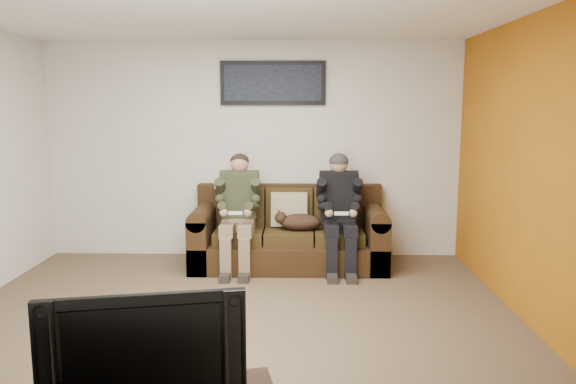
{
  "coord_description": "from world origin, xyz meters",
  "views": [
    {
      "loc": [
        0.55,
        -4.54,
        1.84
      ],
      "look_at": [
        0.44,
        1.2,
        0.95
      ],
      "focal_mm": 35.0,
      "sensor_mm": 36.0,
      "label": 1
    }
  ],
  "objects_px": {
    "cat": "(298,222)",
    "television": "(144,343)",
    "framed_poster": "(273,83)",
    "person_right": "(339,205)",
    "sofa": "(289,236)",
    "person_left": "(238,205)"
  },
  "relations": [
    {
      "from": "cat",
      "to": "framed_poster",
      "type": "bearing_deg",
      "value": 119.41
    },
    {
      "from": "person_left",
      "to": "cat",
      "type": "height_order",
      "value": "person_left"
    },
    {
      "from": "sofa",
      "to": "television",
      "type": "bearing_deg",
      "value": -99.67
    },
    {
      "from": "cat",
      "to": "framed_poster",
      "type": "relative_size",
      "value": 0.53
    },
    {
      "from": "sofa",
      "to": "television",
      "type": "relative_size",
      "value": 2.24
    },
    {
      "from": "sofa",
      "to": "person_left",
      "type": "relative_size",
      "value": 1.7
    },
    {
      "from": "sofa",
      "to": "person_left",
      "type": "bearing_deg",
      "value": -161.99
    },
    {
      "from": "framed_poster",
      "to": "television",
      "type": "xyz_separation_m",
      "value": [
        -0.44,
        -4.17,
        -1.42
      ]
    },
    {
      "from": "person_left",
      "to": "person_right",
      "type": "distance_m",
      "value": 1.13
    },
    {
      "from": "television",
      "to": "framed_poster",
      "type": "bearing_deg",
      "value": 72.1
    },
    {
      "from": "person_left",
      "to": "cat",
      "type": "xyz_separation_m",
      "value": [
        0.68,
        0.02,
        -0.19
      ]
    },
    {
      "from": "sofa",
      "to": "cat",
      "type": "bearing_deg",
      "value": -55.86
    },
    {
      "from": "person_right",
      "to": "cat",
      "type": "relative_size",
      "value": 1.98
    },
    {
      "from": "framed_poster",
      "to": "person_right",
      "type": "bearing_deg",
      "value": -36.71
    },
    {
      "from": "person_right",
      "to": "framed_poster",
      "type": "xyz_separation_m",
      "value": [
        -0.77,
        0.57,
        1.37
      ]
    },
    {
      "from": "person_left",
      "to": "framed_poster",
      "type": "relative_size",
      "value": 1.04
    },
    {
      "from": "cat",
      "to": "person_right",
      "type": "bearing_deg",
      "value": -2.78
    },
    {
      "from": "sofa",
      "to": "cat",
      "type": "distance_m",
      "value": 0.28
    },
    {
      "from": "framed_poster",
      "to": "cat",
      "type": "bearing_deg",
      "value": -60.59
    },
    {
      "from": "person_right",
      "to": "television",
      "type": "xyz_separation_m",
      "value": [
        -1.21,
        -3.6,
        -0.05
      ]
    },
    {
      "from": "sofa",
      "to": "cat",
      "type": "relative_size",
      "value": 3.34
    },
    {
      "from": "cat",
      "to": "television",
      "type": "distance_m",
      "value": 3.7
    }
  ]
}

